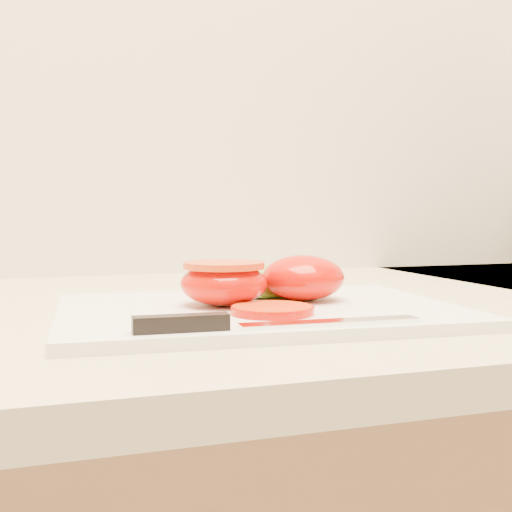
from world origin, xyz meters
name	(u,v)px	position (x,y,z in m)	size (l,w,h in m)	color
cutting_board	(259,311)	(-0.19, 1.57, 0.94)	(0.36, 0.26, 0.01)	white
tomato_half_dome	(303,278)	(-0.14, 1.59, 0.96)	(0.08, 0.08, 0.04)	red
tomato_half_cut	(224,282)	(-0.22, 1.58, 0.96)	(0.08, 0.08, 0.04)	red
tomato_slice_0	(272,310)	(-0.19, 1.52, 0.94)	(0.07, 0.07, 0.01)	#D04E20
lettuce_leaf_0	(267,281)	(-0.15, 1.65, 0.95)	(0.12, 0.09, 0.03)	#7EBD32
knife	(242,323)	(-0.24, 1.47, 0.94)	(0.22, 0.03, 0.01)	silver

